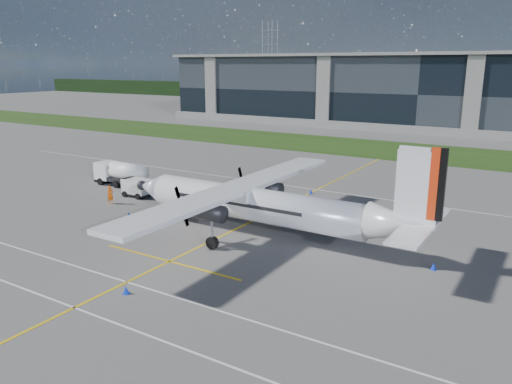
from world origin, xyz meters
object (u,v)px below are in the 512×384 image
at_px(ground_crew_person, 110,194).
at_px(safety_cone_stbdwing, 311,191).
at_px(baggage_tug, 137,188).
at_px(safety_cone_portwing, 126,290).
at_px(safety_cone_nose_port, 129,215).
at_px(fuel_tanker_truck, 118,174).
at_px(safety_cone_tail, 434,266).
at_px(pylon_west, 270,60).
at_px(safety_cone_nose_stbd, 155,208).
at_px(turboprop_aircraft, 264,187).

relative_size(ground_crew_person, safety_cone_stbdwing, 4.04).
height_order(baggage_tug, safety_cone_portwing, baggage_tug).
bearing_deg(baggage_tug, safety_cone_nose_port, -50.88).
relative_size(fuel_tanker_truck, safety_cone_nose_port, 14.26).
height_order(baggage_tug, safety_cone_stbdwing, baggage_tug).
bearing_deg(fuel_tanker_truck, safety_cone_tail, -9.41).
bearing_deg(pylon_west, safety_cone_portwing, -62.43).
xyz_separation_m(pylon_west, ground_crew_person, (68.17, -147.74, -13.99)).
relative_size(safety_cone_stbdwing, safety_cone_tail, 1.00).
relative_size(safety_cone_portwing, safety_cone_tail, 1.00).
bearing_deg(safety_cone_tail, fuel_tanker_truck, 170.59).
distance_m(ground_crew_person, safety_cone_portwing, 20.91).
bearing_deg(fuel_tanker_truck, safety_cone_nose_stbd, -27.15).
bearing_deg(safety_cone_portwing, pylon_west, 117.57).
xyz_separation_m(baggage_tug, safety_cone_nose_stbd, (5.06, -2.81, -0.67)).
bearing_deg(ground_crew_person, safety_cone_portwing, -116.16).
distance_m(turboprop_aircraft, safety_cone_nose_stbd, 13.19).
bearing_deg(safety_cone_tail, safety_cone_nose_stbd, 178.60).
distance_m(turboprop_aircraft, safety_cone_portwing, 13.66).
distance_m(pylon_west, turboprop_aircraft, 171.71).
height_order(pylon_west, turboprop_aircraft, pylon_west).
xyz_separation_m(baggage_tug, ground_crew_person, (-0.22, -3.37, 0.09)).
bearing_deg(safety_cone_nose_port, safety_cone_stbdwing, 57.85).
bearing_deg(pylon_west, turboprop_aircraft, -59.87).
height_order(fuel_tanker_truck, safety_cone_nose_stbd, fuel_tanker_truck).
height_order(pylon_west, safety_cone_stbdwing, pylon_west).
bearing_deg(safety_cone_nose_stbd, safety_cone_portwing, -52.56).
bearing_deg(safety_cone_portwing, safety_cone_stbdwing, 92.03).
xyz_separation_m(ground_crew_person, safety_cone_stbdwing, (15.02, 13.88, -0.76)).
relative_size(ground_crew_person, safety_cone_portwing, 4.04).
height_order(baggage_tug, safety_cone_tail, baggage_tug).
bearing_deg(ground_crew_person, pylon_west, 38.66).
xyz_separation_m(fuel_tanker_truck, ground_crew_person, (5.09, -5.87, -0.33)).
distance_m(turboprop_aircraft, safety_cone_tail, 13.47).
bearing_deg(ground_crew_person, safety_cone_nose_port, -101.74).
bearing_deg(safety_cone_stbdwing, safety_cone_portwing, -87.97).
distance_m(baggage_tug, safety_cone_nose_port, 7.36).
bearing_deg(safety_cone_stbdwing, safety_cone_nose_port, -122.15).
distance_m(ground_crew_person, safety_cone_nose_port, 5.42).
relative_size(safety_cone_nose_stbd, safety_cone_tail, 1.00).
distance_m(pylon_west, safety_cone_stbdwing, 158.30).
distance_m(turboprop_aircraft, ground_crew_person, 18.12).
bearing_deg(pylon_west, ground_crew_person, -65.23).
relative_size(turboprop_aircraft, ground_crew_person, 13.60).
xyz_separation_m(safety_cone_portwing, safety_cone_tail, (14.75, 13.37, 0.00)).
bearing_deg(safety_cone_nose_stbd, fuel_tanker_truck, 152.85).
bearing_deg(safety_cone_nose_stbd, turboprop_aircraft, -4.69).
height_order(safety_cone_nose_port, safety_cone_stbdwing, same).
bearing_deg(baggage_tug, turboprop_aircraft, -12.30).
relative_size(safety_cone_nose_stbd, safety_cone_nose_port, 1.00).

